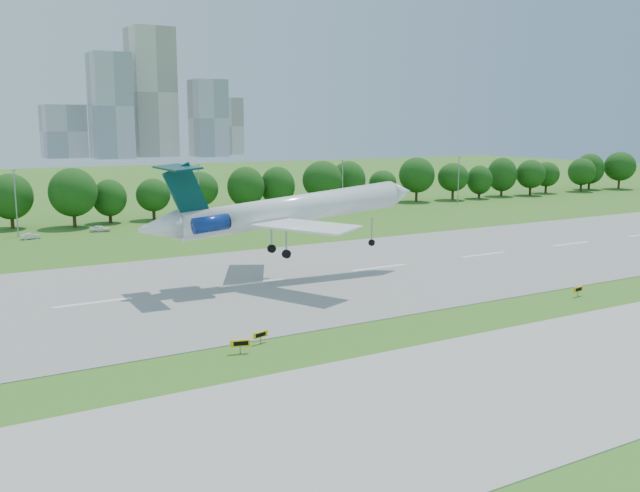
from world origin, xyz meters
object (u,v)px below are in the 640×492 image
Objects in this scene: service_vehicle_a at (30,236)px; service_vehicle_b at (100,229)px; taxi_sign_left at (261,335)px; airliner at (279,210)px.

service_vehicle_b reaches higher than service_vehicle_a.
airliner is at bearing 44.00° from taxi_sign_left.
taxi_sign_left is at bearing -119.13° from airliner.
airliner is at bearing -154.48° from service_vehicle_b.
airliner is 11.84× the size of service_vehicle_a.
taxi_sign_left is 0.49× the size of service_vehicle_a.
taxi_sign_left is 79.19m from service_vehicle_b.
taxi_sign_left is 76.91m from service_vehicle_a.
service_vehicle_b is (4.52, 79.07, -0.24)m from taxi_sign_left.
service_vehicle_a is at bearing 115.20° from airliner.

